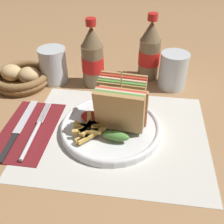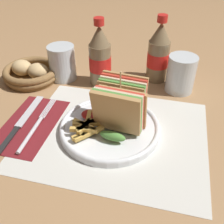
% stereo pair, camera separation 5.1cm
% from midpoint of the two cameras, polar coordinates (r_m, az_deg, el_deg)
% --- Properties ---
extents(ground_plane, '(4.00, 4.00, 0.00)m').
position_cam_midpoint_polar(ground_plane, '(0.61, 4.61, -4.15)').
color(ground_plane, '#9E754C').
extents(placemat, '(0.41, 0.34, 0.00)m').
position_cam_midpoint_polar(placemat, '(0.60, 3.00, -4.87)').
color(placemat, silver).
rests_on(placemat, ground_plane).
extents(plate_main, '(0.23, 0.23, 0.02)m').
position_cam_midpoint_polar(plate_main, '(0.61, 1.94, -3.43)').
color(plate_main, white).
rests_on(plate_main, ground_plane).
extents(club_sandwich, '(0.11, 0.12, 0.14)m').
position_cam_midpoint_polar(club_sandwich, '(0.57, 4.22, 1.06)').
color(club_sandwich, tan).
rests_on(club_sandwich, plate_main).
extents(fries_pile, '(0.09, 0.10, 0.02)m').
position_cam_midpoint_polar(fries_pile, '(0.58, -2.98, -3.36)').
color(fries_pile, gold).
rests_on(fries_pile, plate_main).
extents(ketchup_blob, '(0.04, 0.04, 0.02)m').
position_cam_midpoint_polar(ketchup_blob, '(0.61, -2.37, -0.66)').
color(ketchup_blob, maroon).
rests_on(ketchup_blob, plate_main).
extents(napkin, '(0.12, 0.22, 0.00)m').
position_cam_midpoint_polar(napkin, '(0.65, -15.27, -2.58)').
color(napkin, maroon).
rests_on(napkin, ground_plane).
extents(fork, '(0.02, 0.20, 0.01)m').
position_cam_midpoint_polar(fork, '(0.63, -14.36, -3.55)').
color(fork, silver).
rests_on(fork, napkin).
extents(knife, '(0.02, 0.22, 0.00)m').
position_cam_midpoint_polar(knife, '(0.66, -17.05, -2.15)').
color(knife, black).
rests_on(knife, napkin).
extents(coke_bottle_near, '(0.06, 0.06, 0.19)m').
position_cam_midpoint_polar(coke_bottle_near, '(0.75, -0.67, 11.77)').
color(coke_bottle_near, '#7A6647').
rests_on(coke_bottle_near, ground_plane).
extents(coke_bottle_far, '(0.06, 0.06, 0.19)m').
position_cam_midpoint_polar(coke_bottle_far, '(0.79, 11.93, 12.27)').
color(coke_bottle_far, '#7A6647').
rests_on(coke_bottle_far, ground_plane).
extents(glass_near, '(0.08, 0.08, 0.10)m').
position_cam_midpoint_polar(glass_near, '(0.76, 16.65, 7.89)').
color(glass_near, silver).
rests_on(glass_near, ground_plane).
extents(glass_far, '(0.08, 0.08, 0.10)m').
position_cam_midpoint_polar(glass_far, '(0.80, -8.93, 10.04)').
color(glass_far, silver).
rests_on(glass_far, ground_plane).
extents(bread_basket, '(0.16, 0.16, 0.06)m').
position_cam_midpoint_polar(bread_basket, '(0.82, -15.49, 8.25)').
color(bread_basket, olive).
rests_on(bread_basket, ground_plane).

